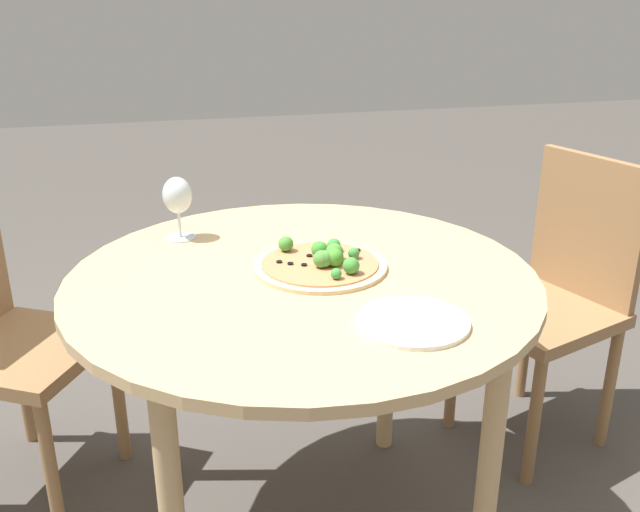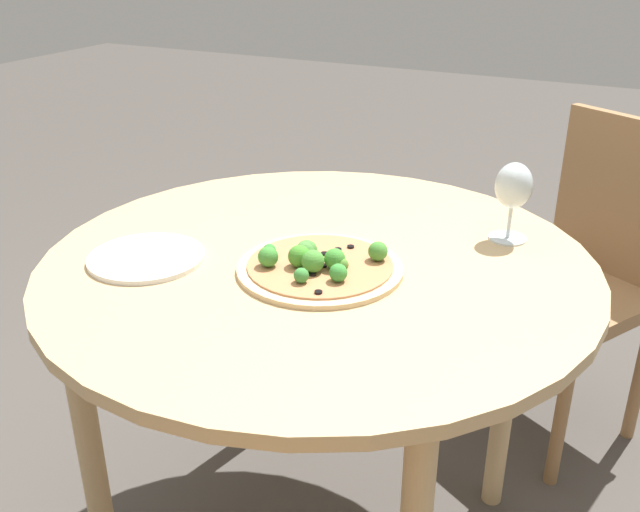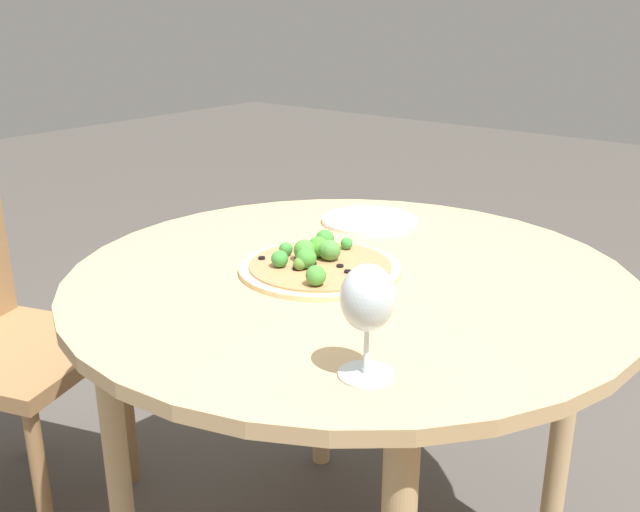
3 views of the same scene
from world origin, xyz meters
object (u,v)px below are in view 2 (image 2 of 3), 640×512
at_px(chair_2, 582,271).
at_px(pizza, 318,264).
at_px(wine_glass, 514,188).
at_px(plate_near, 146,257).

relative_size(chair_2, pizza, 2.88).
distance_m(chair_2, pizza, 0.95).
bearing_deg(pizza, wine_glass, 137.66).
bearing_deg(pizza, chair_2, 153.80).
bearing_deg(plate_near, pizza, 107.91).
xyz_separation_m(chair_2, pizza, (0.82, -0.40, 0.28)).
height_order(chair_2, plate_near, chair_2).
relative_size(wine_glass, plate_near, 0.73).
distance_m(pizza, wine_glass, 0.43).
bearing_deg(wine_glass, chair_2, 166.83).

